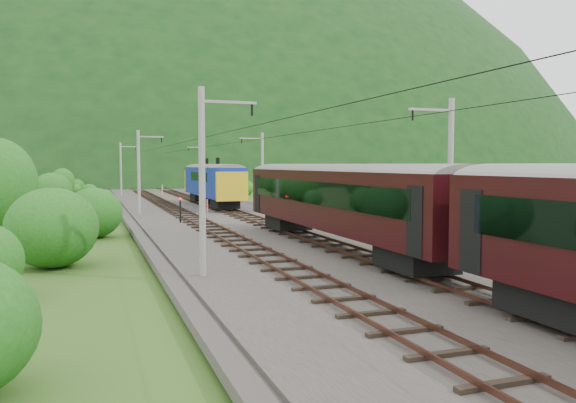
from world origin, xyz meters
name	(u,v)px	position (x,y,z in m)	size (l,w,h in m)	color
ground	(336,273)	(0.00, 0.00, 0.00)	(600.00, 600.00, 0.00)	#334D18
railbed	(270,242)	(0.00, 10.00, 0.15)	(14.00, 220.00, 0.30)	#38332D
track_left	(233,240)	(-2.40, 10.00, 0.37)	(2.40, 220.00, 0.27)	brown
track_right	(305,237)	(2.40, 10.00, 0.37)	(2.40, 220.00, 0.27)	brown
catenary_left	(140,170)	(-6.12, 32.00, 4.50)	(2.54, 192.28, 8.00)	gray
catenary_right	(262,170)	(6.12, 32.00, 4.50)	(2.54, 192.28, 8.00)	gray
overhead_wires	(270,131)	(0.00, 10.00, 7.10)	(4.83, 198.00, 0.03)	black
mountain_main	(113,175)	(0.00, 260.00, 0.00)	(504.00, 360.00, 244.00)	#113313
hazard_post_near	(162,190)	(-0.24, 63.31, 1.12)	(0.17, 0.17, 1.64)	red
hazard_post_far	(207,206)	(0.14, 30.59, 0.98)	(0.14, 0.14, 1.36)	red
signal	(180,208)	(-3.76, 22.19, 1.51)	(0.23, 0.23, 2.06)	black
vegetation_left	(15,217)	(-14.33, 8.10, 2.36)	(11.27, 146.87, 6.63)	#1C5416
vegetation_right	(452,221)	(12.30, 8.18, 1.26)	(6.72, 107.73, 2.94)	#1C5416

